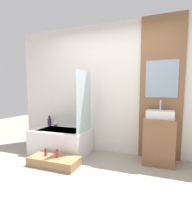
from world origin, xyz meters
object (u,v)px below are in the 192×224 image
(sink, at_px, (160,114))
(bottle_soap_secondary, at_px, (57,154))
(bathtub, at_px, (61,141))
(wooden_step_bench, at_px, (54,161))
(vase_round_light, at_px, (56,124))
(vase_tall_dark, at_px, (49,122))
(bottle_soap_primary, at_px, (46,153))

(sink, bearing_deg, bottle_soap_secondary, -154.98)
(bathtub, relative_size, wooden_step_bench, 1.33)
(wooden_step_bench, bearing_deg, vase_round_light, 121.80)
(sink, relative_size, bottle_soap_secondary, 3.20)
(wooden_step_bench, relative_size, vase_round_light, 8.22)
(bathtub, distance_m, bottle_soap_secondary, 0.69)
(bathtub, height_order, vase_tall_dark, vase_tall_dark)
(bathtub, distance_m, vase_round_light, 0.50)
(bathtub, distance_m, bottle_soap_primary, 0.62)
(bathtub, relative_size, bottle_soap_secondary, 8.20)
(bottle_soap_secondary, bearing_deg, wooden_step_bench, 180.00)
(sink, height_order, vase_round_light, sink)
(wooden_step_bench, relative_size, bottle_soap_secondary, 6.16)
(bathtub, bearing_deg, bottle_soap_secondary, -63.42)
(wooden_step_bench, distance_m, bottle_soap_secondary, 0.15)
(vase_round_light, bearing_deg, bottle_soap_secondary, -55.29)
(wooden_step_bench, xyz_separation_m, vase_tall_dark, (-0.72, 0.90, 0.50))
(bathtub, height_order, bottle_soap_secondary, bathtub)
(bathtub, relative_size, bottle_soap_primary, 9.00)
(bathtub, bearing_deg, vase_round_light, 138.66)
(wooden_step_bench, bearing_deg, sink, 24.16)
(wooden_step_bench, bearing_deg, bottle_soap_secondary, 0.00)
(vase_tall_dark, relative_size, bottle_soap_primary, 1.81)
(sink, bearing_deg, vase_round_light, 176.24)
(wooden_step_bench, distance_m, bottle_soap_primary, 0.22)
(bottle_soap_secondary, bearing_deg, sink, 25.02)
(bathtub, bearing_deg, sink, 3.72)
(vase_tall_dark, distance_m, bottle_soap_primary, 1.12)
(bottle_soap_secondary, bearing_deg, bottle_soap_primary, 180.00)
(wooden_step_bench, bearing_deg, bathtub, 111.60)
(sink, distance_m, bottle_soap_secondary, 1.87)
(vase_tall_dark, relative_size, bottle_soap_secondary, 1.65)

